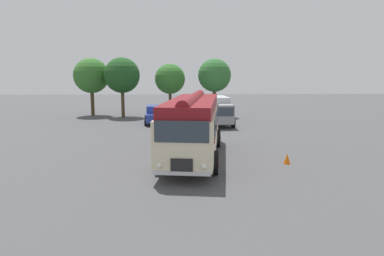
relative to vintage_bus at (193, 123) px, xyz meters
The scene contains 10 objects.
ground_plane 1.98m from the vintage_bus, 155.16° to the left, with size 120.00×120.00×0.00m, color #474749.
vintage_bus is the anchor object (origin of this frame).
car_near_left 13.63m from the vintage_bus, 102.34° to the left, with size 2.22×4.33×1.66m.
car_mid_left 13.06m from the vintage_bus, 91.37° to the left, with size 2.39×4.40×1.66m.
box_van 12.75m from the vintage_bus, 77.48° to the left, with size 2.57×5.86×2.50m.
tree_far_left 22.38m from the vintage_bus, 117.01° to the left, with size 3.82×3.82×6.28m.
tree_left_of_centre 19.83m from the vintage_bus, 109.93° to the left, with size 3.74×3.74×6.29m.
tree_centre 20.07m from the vintage_bus, 94.87° to the left, with size 3.34×3.34×5.69m.
tree_right_of_centre 18.97m from the vintage_bus, 80.58° to the left, with size 3.53×3.53×6.18m.
traffic_cone 5.23m from the vintage_bus, 18.66° to the right, with size 0.36×0.36×0.55m, color orange.
Camera 1 is at (-0.35, -18.55, 4.52)m, focal length 32.00 mm.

